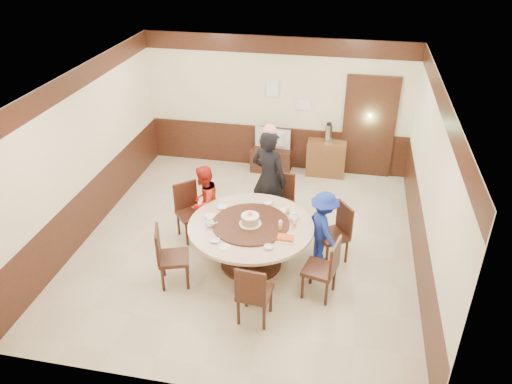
% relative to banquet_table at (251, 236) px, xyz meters
% --- Properties ---
extents(room, '(6.00, 6.04, 2.84)m').
position_rel_banquet_table_xyz_m(room, '(-0.17, 0.57, 0.55)').
color(room, beige).
rests_on(room, ground).
extents(banquet_table, '(1.93, 1.93, 0.78)m').
position_rel_banquet_table_xyz_m(banquet_table, '(0.00, 0.00, 0.00)').
color(banquet_table, '#371A11').
rests_on(banquet_table, ground).
extents(chair_0, '(0.62, 0.61, 0.97)m').
position_rel_banquet_table_xyz_m(chair_0, '(1.25, 0.40, -0.23)').
color(chair_0, '#371A11').
rests_on(chair_0, ground).
extents(chair_1, '(0.47, 0.48, 0.97)m').
position_rel_banquet_table_xyz_m(chair_1, '(0.28, 1.18, -0.23)').
color(chair_1, '#371A11').
rests_on(chair_1, ground).
extents(chair_2, '(0.62, 0.62, 0.97)m').
position_rel_banquet_table_xyz_m(chair_2, '(-1.16, 0.57, -0.23)').
color(chair_2, '#371A11').
rests_on(chair_2, ground).
extents(chair_3, '(0.57, 0.56, 0.97)m').
position_rel_banquet_table_xyz_m(chair_3, '(-1.05, -0.66, -0.23)').
color(chair_3, '#371A11').
rests_on(chair_3, ground).
extents(chair_4, '(0.47, 0.48, 0.97)m').
position_rel_banquet_table_xyz_m(chair_4, '(0.29, -1.19, -0.23)').
color(chair_4, '#371A11').
rests_on(chair_4, ground).
extents(chair_5, '(0.54, 0.53, 0.97)m').
position_rel_banquet_table_xyz_m(chair_5, '(1.13, -0.51, -0.23)').
color(chair_5, '#371A11').
rests_on(chair_5, ground).
extents(person_standing, '(0.78, 0.65, 1.82)m').
position_rel_banquet_table_xyz_m(person_standing, '(0.06, 1.21, 0.38)').
color(person_standing, black).
rests_on(person_standing, ground).
extents(person_red, '(0.66, 0.75, 1.31)m').
position_rel_banquet_table_xyz_m(person_red, '(-0.94, 0.66, 0.12)').
color(person_red, '#B02217').
rests_on(person_red, ground).
extents(person_blue, '(0.80, 0.91, 1.22)m').
position_rel_banquet_table_xyz_m(person_blue, '(1.09, 0.35, 0.08)').
color(person_blue, '#182C9E').
rests_on(person_blue, ground).
extents(birthday_cake, '(0.34, 0.34, 0.22)m').
position_rel_banquet_table_xyz_m(birthday_cake, '(-0.01, -0.02, 0.32)').
color(birthday_cake, white).
rests_on(birthday_cake, banquet_table).
extents(teapot_left, '(0.17, 0.15, 0.13)m').
position_rel_banquet_table_xyz_m(teapot_left, '(-0.60, -0.17, 0.28)').
color(teapot_left, white).
rests_on(teapot_left, banquet_table).
extents(teapot_right, '(0.17, 0.15, 0.13)m').
position_rel_banquet_table_xyz_m(teapot_right, '(0.63, 0.23, 0.28)').
color(teapot_right, white).
rests_on(teapot_right, banquet_table).
extents(bowl_0, '(0.17, 0.17, 0.04)m').
position_rel_banquet_table_xyz_m(bowl_0, '(-0.54, 0.37, 0.24)').
color(bowl_0, white).
rests_on(bowl_0, banquet_table).
extents(bowl_1, '(0.14, 0.14, 0.04)m').
position_rel_banquet_table_xyz_m(bowl_1, '(0.37, -0.55, 0.24)').
color(bowl_1, white).
rests_on(bowl_1, banquet_table).
extents(bowl_2, '(0.14, 0.14, 0.04)m').
position_rel_banquet_table_xyz_m(bowl_2, '(-0.42, -0.54, 0.23)').
color(bowl_2, white).
rests_on(bowl_2, banquet_table).
extents(bowl_3, '(0.12, 0.12, 0.04)m').
position_rel_banquet_table_xyz_m(bowl_3, '(0.64, -0.17, 0.24)').
color(bowl_3, white).
rests_on(bowl_3, banquet_table).
extents(bowl_4, '(0.17, 0.17, 0.04)m').
position_rel_banquet_table_xyz_m(bowl_4, '(-0.67, 0.07, 0.24)').
color(bowl_4, white).
rests_on(bowl_4, banquet_table).
extents(bowl_5, '(0.15, 0.15, 0.05)m').
position_rel_banquet_table_xyz_m(bowl_5, '(0.15, 0.64, 0.24)').
color(bowl_5, white).
rests_on(bowl_5, banquet_table).
extents(saucer_near, '(0.18, 0.18, 0.01)m').
position_rel_banquet_table_xyz_m(saucer_near, '(-0.25, -0.65, 0.22)').
color(saucer_near, white).
rests_on(saucer_near, banquet_table).
extents(saucer_far, '(0.18, 0.18, 0.01)m').
position_rel_banquet_table_xyz_m(saucer_far, '(0.45, 0.50, 0.22)').
color(saucer_far, white).
rests_on(saucer_far, banquet_table).
extents(shrimp_platter, '(0.30, 0.20, 0.06)m').
position_rel_banquet_table_xyz_m(shrimp_platter, '(0.58, -0.30, 0.24)').
color(shrimp_platter, white).
rests_on(shrimp_platter, banquet_table).
extents(bottle_0, '(0.06, 0.06, 0.16)m').
position_rel_banquet_table_xyz_m(bottle_0, '(0.46, -0.06, 0.30)').
color(bottle_0, white).
rests_on(bottle_0, banquet_table).
extents(bottle_1, '(0.06, 0.06, 0.16)m').
position_rel_banquet_table_xyz_m(bottle_1, '(0.66, 0.03, 0.30)').
color(bottle_1, white).
rests_on(bottle_1, banquet_table).
extents(bottle_2, '(0.06, 0.06, 0.16)m').
position_rel_banquet_table_xyz_m(bottle_2, '(0.51, 0.36, 0.30)').
color(bottle_2, white).
rests_on(bottle_2, banquet_table).
extents(tv_stand, '(0.85, 0.45, 0.50)m').
position_rel_banquet_table_xyz_m(tv_stand, '(-0.24, 3.30, -0.28)').
color(tv_stand, '#371A11').
rests_on(tv_stand, ground).
extents(television, '(0.77, 0.17, 0.44)m').
position_rel_banquet_table_xyz_m(television, '(-0.24, 3.30, 0.19)').
color(television, gray).
rests_on(television, tv_stand).
extents(side_cabinet, '(0.80, 0.40, 0.75)m').
position_rel_banquet_table_xyz_m(side_cabinet, '(0.92, 3.33, -0.16)').
color(side_cabinet, brown).
rests_on(side_cabinet, ground).
extents(thermos, '(0.15, 0.15, 0.38)m').
position_rel_banquet_table_xyz_m(thermos, '(0.93, 3.33, 0.41)').
color(thermos, silver).
rests_on(thermos, side_cabinet).
extents(notice_left, '(0.25, 0.00, 0.35)m').
position_rel_banquet_table_xyz_m(notice_left, '(-0.28, 3.51, 1.22)').
color(notice_left, white).
rests_on(notice_left, room).
extents(notice_right, '(0.30, 0.00, 0.22)m').
position_rel_banquet_table_xyz_m(notice_right, '(0.37, 3.51, 0.92)').
color(notice_right, white).
rests_on(notice_right, room).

